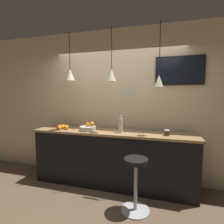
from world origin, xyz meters
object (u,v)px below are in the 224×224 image
object	(u,v)px
fruit_bowl	(88,128)
juice_bottle	(121,125)
bar_stool	(136,178)
spread_jar	(167,133)
mounted_tv	(179,70)

from	to	relation	value
fruit_bowl	juice_bottle	xyz separation A→B (m)	(0.61, -0.00, 0.08)
bar_stool	fruit_bowl	xyz separation A→B (m)	(-0.96, 0.55, 0.56)
spread_jar	fruit_bowl	bearing A→B (deg)	179.89
fruit_bowl	spread_jar	size ratio (longest dim) A/B	3.29
mounted_tv	juice_bottle	bearing A→B (deg)	-158.23
fruit_bowl	spread_jar	world-z (taller)	fruit_bowl
bar_stool	spread_jar	xyz separation A→B (m)	(0.42, 0.55, 0.55)
fruit_bowl	juice_bottle	world-z (taller)	juice_bottle
fruit_bowl	juice_bottle	size ratio (longest dim) A/B	0.93
juice_bottle	mounted_tv	world-z (taller)	mounted_tv
bar_stool	spread_jar	distance (m)	0.88
fruit_bowl	bar_stool	bearing A→B (deg)	-29.81
fruit_bowl	mounted_tv	distance (m)	1.90
bar_stool	mounted_tv	distance (m)	1.93
juice_bottle	mounted_tv	size ratio (longest dim) A/B	0.39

